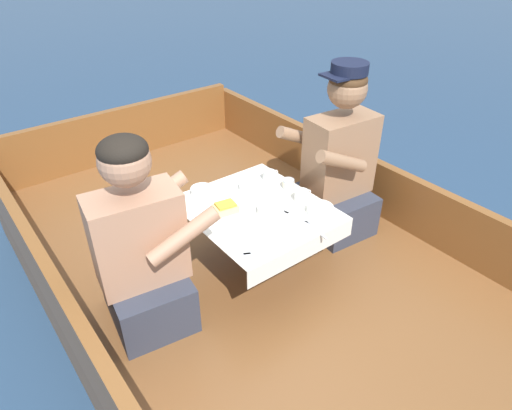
# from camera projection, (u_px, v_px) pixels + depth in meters

# --- Properties ---
(ground_plane) EXTENTS (60.00, 60.00, 0.00)m
(ground_plane) POSITION_uv_depth(u_px,v_px,m) (250.00, 302.00, 2.82)
(ground_plane) COLOR navy
(boat_deck) EXTENTS (2.06, 3.45, 0.33)m
(boat_deck) POSITION_uv_depth(u_px,v_px,m) (249.00, 282.00, 2.73)
(boat_deck) COLOR brown
(boat_deck) RESTS_ON ground_plane
(gunwale_port) EXTENTS (0.06, 3.45, 0.36)m
(gunwale_port) POSITION_uv_depth(u_px,v_px,m) (70.00, 319.00, 2.03)
(gunwale_port) COLOR brown
(gunwale_port) RESTS_ON boat_deck
(gunwale_starboard) EXTENTS (0.06, 3.45, 0.36)m
(gunwale_starboard) POSITION_uv_depth(u_px,v_px,m) (368.00, 182.00, 3.05)
(gunwale_starboard) COLOR brown
(gunwale_starboard) RESTS_ON boat_deck
(bow_coaming) EXTENTS (1.94, 0.06, 0.41)m
(bow_coaming) POSITION_uv_depth(u_px,v_px,m) (123.00, 133.00, 3.65)
(bow_coaming) COLOR brown
(bow_coaming) RESTS_ON boat_deck
(cockpit_table) EXTENTS (0.66, 0.74, 0.41)m
(cockpit_table) POSITION_uv_depth(u_px,v_px,m) (256.00, 215.00, 2.40)
(cockpit_table) COLOR #B2B2B7
(cockpit_table) RESTS_ON boat_deck
(person_port) EXTENTS (0.56, 0.50, 0.98)m
(person_port) POSITION_uv_depth(u_px,v_px,m) (142.00, 252.00, 2.08)
(person_port) COLOR #333847
(person_port) RESTS_ON boat_deck
(person_starboard) EXTENTS (0.55, 0.48, 1.05)m
(person_starboard) POSITION_uv_depth(u_px,v_px,m) (338.00, 167.00, 2.70)
(person_starboard) COLOR #333847
(person_starboard) RESTS_ON boat_deck
(plate_sandwich) EXTENTS (0.19, 0.19, 0.01)m
(plate_sandwich) POSITION_uv_depth(u_px,v_px,m) (226.00, 212.00, 2.34)
(plate_sandwich) COLOR white
(plate_sandwich) RESTS_ON cockpit_table
(plate_bread) EXTENTS (0.21, 0.21, 0.01)m
(plate_bread) POSITION_uv_depth(u_px,v_px,m) (249.00, 234.00, 2.18)
(plate_bread) COLOR white
(plate_bread) RESTS_ON cockpit_table
(sandwich) EXTENTS (0.13, 0.11, 0.05)m
(sandwich) POSITION_uv_depth(u_px,v_px,m) (226.00, 208.00, 2.32)
(sandwich) COLOR #E0BC7F
(sandwich) RESTS_ON plate_sandwich
(bowl_port_near) EXTENTS (0.14, 0.14, 0.04)m
(bowl_port_near) POSITION_uv_depth(u_px,v_px,m) (252.00, 186.00, 2.52)
(bowl_port_near) COLOR white
(bowl_port_near) RESTS_ON cockpit_table
(bowl_starboard_near) EXTENTS (0.14, 0.14, 0.04)m
(bowl_starboard_near) POSITION_uv_depth(u_px,v_px,m) (271.00, 209.00, 2.33)
(bowl_starboard_near) COLOR white
(bowl_starboard_near) RESTS_ON cockpit_table
(bowl_center_far) EXTENTS (0.13, 0.13, 0.04)m
(bowl_center_far) POSITION_uv_depth(u_px,v_px,m) (320.00, 209.00, 2.33)
(bowl_center_far) COLOR white
(bowl_center_far) RESTS_ON cockpit_table
(bowl_port_far) EXTENTS (0.12, 0.12, 0.04)m
(bowl_port_far) POSITION_uv_depth(u_px,v_px,m) (202.00, 191.00, 2.48)
(bowl_port_far) COLOR white
(bowl_port_far) RESTS_ON cockpit_table
(coffee_cup_port) EXTENTS (0.10, 0.08, 0.06)m
(coffee_cup_port) POSITION_uv_depth(u_px,v_px,m) (302.00, 196.00, 2.42)
(coffee_cup_port) COLOR white
(coffee_cup_port) RESTS_ON cockpit_table
(coffee_cup_starboard) EXTENTS (0.10, 0.07, 0.05)m
(coffee_cup_starboard) POSITION_uv_depth(u_px,v_px,m) (269.00, 175.00, 2.61)
(coffee_cup_starboard) COLOR white
(coffee_cup_starboard) RESTS_ON cockpit_table
(tin_can) EXTENTS (0.07, 0.07, 0.05)m
(tin_can) POSITION_uv_depth(u_px,v_px,m) (288.00, 184.00, 2.53)
(tin_can) COLOR silver
(tin_can) RESTS_ON cockpit_table
(utensil_fork_port) EXTENTS (0.05, 0.17, 0.00)m
(utensil_fork_port) POSITION_uv_depth(u_px,v_px,m) (294.00, 216.00, 2.31)
(utensil_fork_port) COLOR silver
(utensil_fork_port) RESTS_ON cockpit_table
(utensil_fork_starboard) EXTENTS (0.16, 0.10, 0.00)m
(utensil_fork_starboard) POSITION_uv_depth(u_px,v_px,m) (258.00, 253.00, 2.06)
(utensil_fork_starboard) COLOR silver
(utensil_fork_starboard) RESTS_ON cockpit_table
(utensil_knife_port) EXTENTS (0.03, 0.17, 0.00)m
(utensil_knife_port) POSITION_uv_depth(u_px,v_px,m) (316.00, 230.00, 2.21)
(utensil_knife_port) COLOR silver
(utensil_knife_port) RESTS_ON cockpit_table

